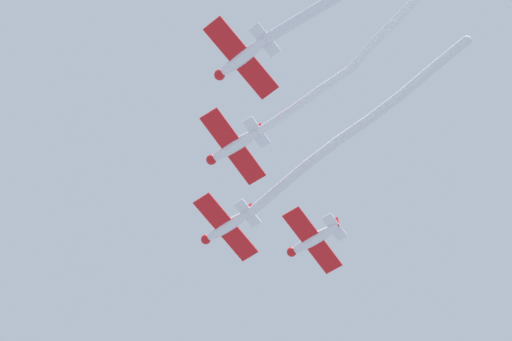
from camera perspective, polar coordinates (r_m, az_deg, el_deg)
The scene contains 6 objects.
airplane_lead at distance 66.86m, azimuth -2.21°, elevation -4.20°, with size 5.74×7.50×1.85m.
smoke_trail_lead at distance 64.91m, azimuth 7.44°, elevation 3.13°, with size 22.90×6.03×4.33m.
airplane_left_wing at distance 63.16m, azimuth -1.66°, elevation 1.83°, with size 5.74×7.48×1.85m.
smoke_trail_left_wing at distance 61.61m, azimuth 7.81°, elevation 8.92°, with size 20.94×3.83×2.75m.
airplane_right_wing at distance 68.07m, azimuth 4.29°, elevation -5.18°, with size 5.74×7.49×1.85m.
airplane_slot at distance 59.97m, azimuth -1.04°, elevation 8.42°, with size 5.71×7.51×1.85m.
Camera 1 is at (33.19, -17.59, 3.15)m, focal length 53.57 mm.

